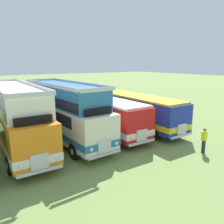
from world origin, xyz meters
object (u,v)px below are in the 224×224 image
at_px(bus_fifth_in_row, 15,115).
at_px(bus_sixth_in_row, 64,110).
at_px(marshal_person, 204,140).
at_px(bus_seventh_in_row, 102,112).
at_px(bus_eighth_in_row, 134,108).

distance_m(bus_fifth_in_row, bus_sixth_in_row, 3.51).
bearing_deg(bus_fifth_in_row, marshal_person, -39.41).
relative_size(bus_fifth_in_row, bus_seventh_in_row, 1.14).
relative_size(bus_seventh_in_row, marshal_person, 5.95).
bearing_deg(bus_seventh_in_row, bus_eighth_in_row, -2.43).
bearing_deg(bus_fifth_in_row, bus_seventh_in_row, -3.83).
xyz_separation_m(bus_fifth_in_row, bus_eighth_in_row, (10.36, -0.61, -0.61)).
relative_size(bus_fifth_in_row, bus_sixth_in_row, 1.11).
xyz_separation_m(bus_sixth_in_row, bus_seventh_in_row, (3.46, 0.17, -0.61)).
bearing_deg(bus_eighth_in_row, bus_fifth_in_row, 176.64).
distance_m(bus_sixth_in_row, bus_seventh_in_row, 3.52).
relative_size(bus_fifth_in_row, marshal_person, 6.76).
distance_m(bus_eighth_in_row, marshal_person, 7.70).
bearing_deg(bus_seventh_in_row, bus_sixth_in_row, -177.13).
distance_m(bus_sixth_in_row, marshal_person, 10.17).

